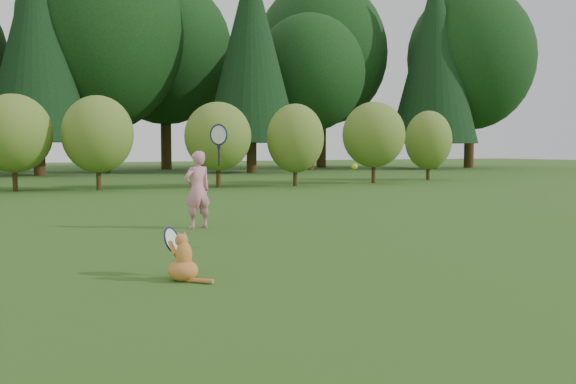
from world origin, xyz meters
name	(u,v)px	position (x,y,z in m)	size (l,w,h in m)	color
ground	(301,257)	(0.00, 0.00, 0.00)	(100.00, 100.00, 0.00)	#275417
shrub_row	(110,143)	(0.00, 13.00, 1.40)	(28.00, 3.00, 2.80)	olive
woodland_backdrop	(69,3)	(0.00, 23.00, 7.50)	(48.00, 10.00, 15.00)	black
child	(198,188)	(-0.31, 3.05, 0.64)	(0.68, 0.44, 1.83)	pink
cat	(182,255)	(-1.62, -0.71, 0.24)	(0.43, 0.71, 0.63)	#B76D23
tennis_ball	(355,166)	(0.80, 0.16, 1.04)	(0.07, 0.07, 0.07)	#BECA17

